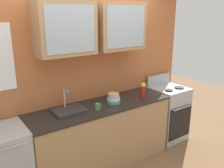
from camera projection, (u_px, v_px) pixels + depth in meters
name	position (u px, v px, depth m)	size (l,w,h in m)	color
ground_plane	(102.00, 163.00, 3.71)	(10.00, 10.00, 0.00)	brown
back_wall_unit	(88.00, 63.00, 3.52)	(3.58, 0.44, 2.62)	#B76638
counter	(101.00, 135.00, 3.57)	(2.12, 0.64, 0.94)	#A87F56
stove_range	(168.00, 113.00, 4.34)	(0.57, 0.61, 1.12)	#ADAFB5
sink_faucet	(69.00, 110.00, 3.22)	(0.42, 0.33, 0.28)	#2D2D30
bowl_stack	(114.00, 98.00, 3.51)	(0.19, 0.19, 0.14)	#669972
vase	(143.00, 90.00, 3.71)	(0.08, 0.08, 0.24)	#B21E1E
cup_near_sink	(98.00, 107.00, 3.27)	(0.10, 0.07, 0.09)	#4C7F59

